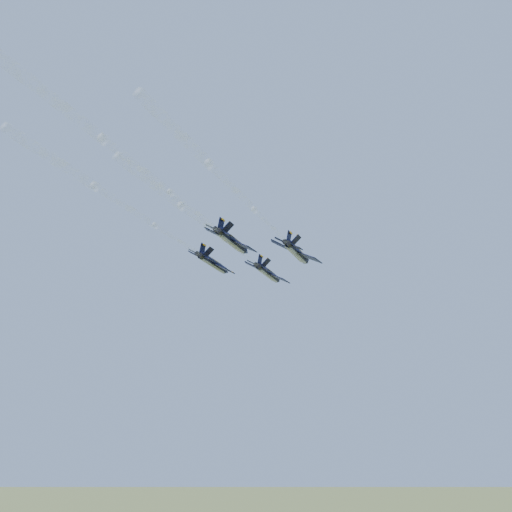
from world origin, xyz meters
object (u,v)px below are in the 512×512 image
at_px(jet_lead, 268,273).
at_px(jet_slot, 232,241).
at_px(jet_right, 297,253).
at_px(jet_left, 213,263).

height_order(jet_lead, jet_slot, same).
relative_size(jet_lead, jet_right, 1.00).
bearing_deg(jet_left, jet_right, -1.28).
bearing_deg(jet_slot, jet_lead, 90.70).
height_order(jet_lead, jet_right, same).
distance_m(jet_left, jet_right, 18.72).
bearing_deg(jet_right, jet_left, 178.72).
bearing_deg(jet_right, jet_slot, -132.69).
distance_m(jet_lead, jet_left, 13.82).
xyz_separation_m(jet_lead, jet_right, (10.55, -10.67, 0.00)).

